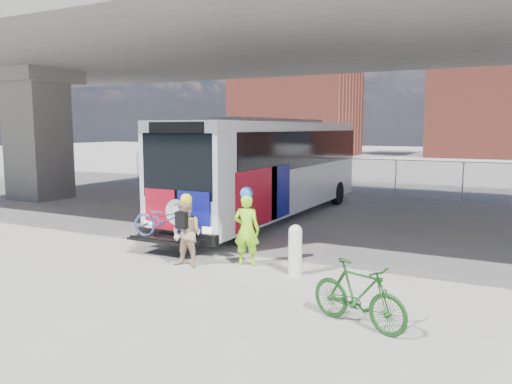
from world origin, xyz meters
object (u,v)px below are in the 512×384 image
Objects in this scene: bollard at (295,248)px; cyclist_hivis at (247,228)px; cyclist_tan at (187,233)px; bike_parked at (358,295)px; bus at (273,161)px.

cyclist_hivis is at bearing 170.51° from bollard.
bike_parked is at bearing -19.83° from cyclist_tan.
bollard is 3.09m from bike_parked.
bus is 7.32m from cyclist_tan.
bike_parked is (5.75, -8.81, -1.54)m from bus.
bus is 10.64m from bike_parked.
cyclist_hivis reaches higher than bollard.
bike_parked is at bearing -47.18° from bollard.
cyclist_tan reaches higher than bike_parked.
bus is 7.64m from bollard.
cyclist_tan is at bearing 89.14° from bike_parked.
cyclist_tan is 4.98m from bike_parked.
cyclist_hivis is 4.30m from bike_parked.
cyclist_tan is (-1.20, -0.82, -0.08)m from cyclist_hivis.
bollard is 1.43m from cyclist_hivis.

